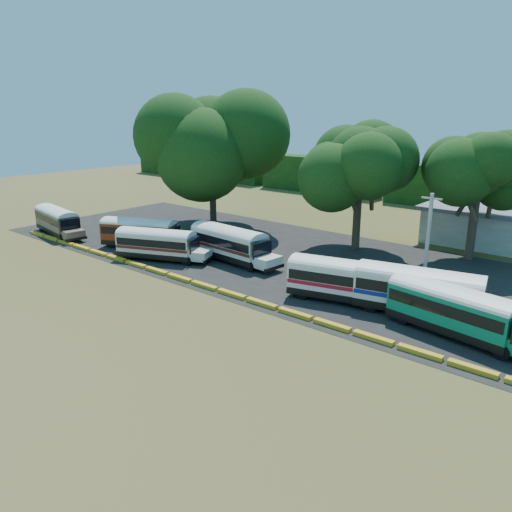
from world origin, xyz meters
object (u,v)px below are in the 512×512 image
Objects in this scene: bus_red at (141,231)px; tree_west at (211,140)px; bus_beige at (57,219)px; bus_white_red at (345,278)px; bus_cream_west at (158,242)px; bus_teal at (455,308)px.

tree_west reaches higher than bus_red.
bus_beige is 0.97× the size of bus_white_red.
bus_beige is 12.13m from bus_red.
bus_cream_west is (4.79, -1.67, -0.08)m from bus_red.
tree_west is (-33.42, 12.29, 8.53)m from bus_teal.
bus_teal is 0.65× the size of tree_west.
bus_white_red is 29.02m from tree_west.
bus_cream_west is (16.63, 0.94, -0.09)m from bus_beige.
bus_cream_west is at bearing -168.27° from bus_teal.
bus_white_red reaches higher than bus_teal.
bus_beige is 16.66m from bus_cream_west.
bus_teal is (32.20, -0.41, 0.06)m from bus_red.
bus_white_red is at bearing 14.06° from bus_beige.
bus_cream_west is 0.93× the size of bus_teal.
bus_cream_west is at bearing -44.10° from bus_red.
bus_red is at bearing 21.91° from bus_beige.
tree_west is (-25.18, 11.61, 8.55)m from bus_white_red.
tree_west is at bearing 91.04° from bus_cream_west.
bus_white_red is at bearing -24.76° from tree_west.
bus_teal reaches higher than bus_cream_west.
bus_beige is at bearing 167.56° from bus_red.
tree_west reaches higher than bus_teal.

